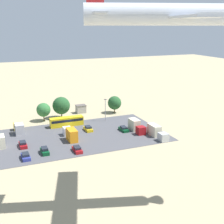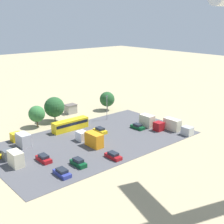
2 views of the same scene
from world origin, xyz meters
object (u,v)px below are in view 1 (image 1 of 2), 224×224
bus (67,121)px  parked_truck_1 (0,141)px  parked_car_3 (26,156)px  parked_truck_3 (19,128)px  parked_truck_2 (157,132)px  airplane (187,14)px  shed_building (81,109)px  parked_car_2 (124,129)px  parked_car_1 (23,145)px  parked_car_0 (88,129)px  parked_car_4 (45,151)px  parked_truck_0 (71,134)px  parked_car_6 (77,149)px  parked_truck_4 (136,126)px

bus → parked_truck_1: bearing=-64.6°
parked_car_3 → parked_truck_3: size_ratio=0.58×
parked_truck_2 → airplane: size_ratio=0.28×
shed_building → parked_car_2: shed_building is taller
parked_car_1 → airplane: bearing=119.5°
parked_car_3 → shed_building: bearing=-125.8°
parked_car_0 → parked_truck_3: size_ratio=0.57×
parked_truck_3 → airplane: 66.03m
parked_car_1 → parked_car_4: size_ratio=1.05×
bus → parked_truck_1: parked_truck_1 is taller
parked_car_3 → parked_truck_0: 17.02m
parked_truck_0 → airplane: bearing=-77.7°
parked_car_2 → parked_car_4: bearing=-162.8°
parked_car_3 → parked_car_6: size_ratio=1.00×
shed_building → parked_truck_2: parked_truck_2 is taller
bus → parked_car_3: 27.25m
parked_car_1 → parked_truck_3: bearing=-92.1°
parked_truck_0 → parked_truck_2: size_ratio=0.99×
parked_car_1 → parked_car_3: 8.45m
parked_truck_1 → parked_truck_2: size_ratio=0.77×
parked_car_4 → parked_truck_3: 19.71m
shed_building → bus: (9.26, 13.82, 0.18)m
bus → parked_car_2: 19.57m
parked_truck_4 → airplane: bearing=73.2°
parked_truck_0 → shed_building: bearing=66.6°
parked_truck_1 → airplane: size_ratio=0.22×
parked_car_0 → parked_truck_2: bearing=-37.5°
parked_car_3 → parked_truck_4: parked_truck_4 is taller
parked_car_3 → parked_truck_0: parked_truck_0 is taller
parked_car_0 → parked_car_6: 17.11m
shed_building → parked_truck_3: bearing=30.8°
parked_car_1 → parked_truck_2: parked_truck_2 is taller
parked_car_6 → parked_truck_1: bearing=-33.0°
parked_truck_1 → airplane: airplane is taller
parked_car_3 → parked_car_4: bearing=-163.5°
shed_building → parked_truck_2: 36.87m
parked_car_0 → parked_car_3: size_ratio=0.97×
shed_building → parked_car_1: shed_building is taller
parked_car_0 → airplane: bearing=-87.8°
parked_car_3 → parked_truck_4: (-35.41, -8.07, 1.01)m
parked_car_2 → parked_car_6: parked_car_2 is taller
parked_car_6 → parked_car_4: bearing=-15.0°
parked_truck_3 → parked_truck_1: bearing=-123.5°
parked_car_3 → parked_truck_4: size_ratio=0.55×
parked_car_1 → parked_car_6: size_ratio=1.02×
bus → parked_truck_2: size_ratio=1.21×
parked_car_1 → airplane: size_ratio=0.14×
parked_car_3 → parked_truck_1: parked_truck_1 is taller
shed_building → parked_car_6: 38.28m
parked_car_1 → parked_car_6: (-12.92, 9.13, -0.04)m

